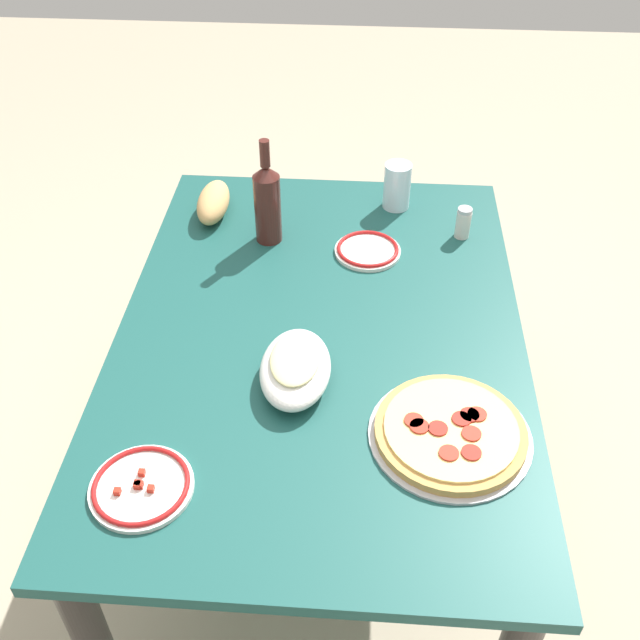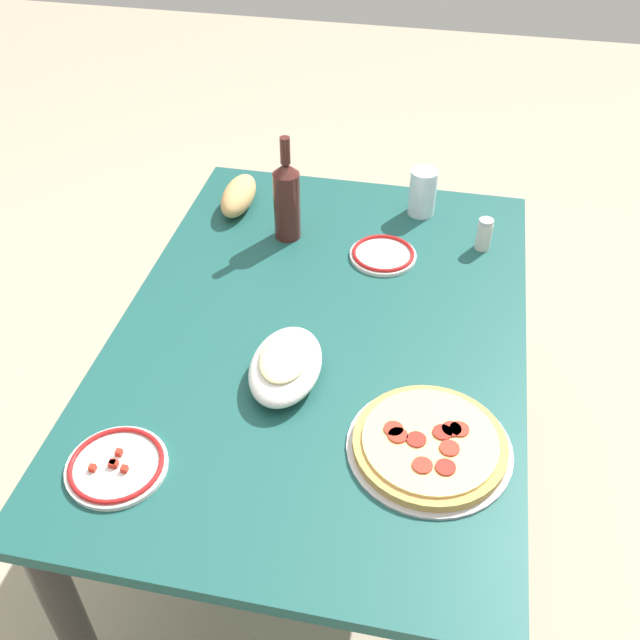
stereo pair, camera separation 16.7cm
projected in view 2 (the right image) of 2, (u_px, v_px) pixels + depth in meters
The scene contains 10 objects.
ground_plane at pixel (320, 508), 2.16m from camera, with size 8.00×8.00×0.00m, color tan.
dining_table at pixel (320, 363), 1.77m from camera, with size 1.35×0.93×0.70m.
pepperoni_pizza at pixel (430, 444), 1.42m from camera, with size 0.32×0.32×0.03m.
baked_pasta_dish at pixel (286, 364), 1.55m from camera, with size 0.24×0.15×0.08m.
wine_bottle at pixel (287, 199), 1.91m from camera, with size 0.07×0.07×0.29m.
water_glass at pixel (423, 192), 2.03m from camera, with size 0.08×0.08×0.13m, color silver.
side_plate_near at pixel (117, 466), 1.39m from camera, with size 0.19×0.19×0.02m.
side_plate_far at pixel (383, 254), 1.90m from camera, with size 0.17×0.17×0.02m.
bread_loaf at pixel (239, 196), 2.07m from camera, with size 0.20×0.08×0.08m, color tan.
spice_shaker at pixel (484, 234), 1.91m from camera, with size 0.04×0.04×0.09m.
Camera 2 is at (1.24, 0.25, 1.83)m, focal length 41.33 mm.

